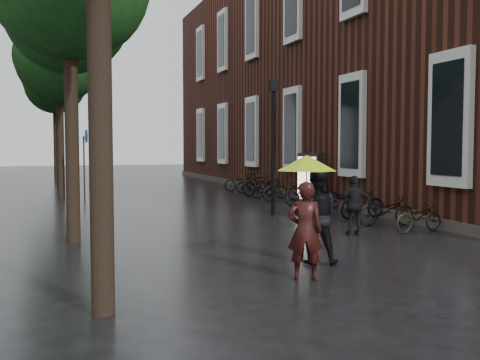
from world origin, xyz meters
name	(u,v)px	position (x,y,z in m)	size (l,w,h in m)	color
ground	(397,306)	(0.00, 0.00, 0.00)	(120.00, 120.00, 0.00)	black
brick_building	(349,75)	(10.47, 19.46, 5.99)	(10.20, 33.20, 12.00)	#38160F
street_trees	(62,39)	(-3.99, 15.91, 6.34)	(4.33, 34.03, 8.91)	black
person_burgundy	(305,231)	(-0.53, 1.91, 0.85)	(0.62, 0.40, 1.69)	black
person_black	(316,216)	(0.24, 3.02, 0.93)	(0.90, 0.70, 1.85)	black
lime_umbrella	(307,163)	(-0.24, 2.46, 1.98)	(1.12, 1.12, 1.65)	black
pedestrian_walking	(355,205)	(2.76, 5.81, 0.77)	(0.90, 0.37, 1.53)	black
parked_bicycles	(301,193)	(4.58, 12.80, 0.47)	(2.02, 14.97, 1.04)	black
ad_lightbox	(310,179)	(4.86, 12.63, 1.00)	(0.30, 1.32, 2.00)	black
lamp_post	(273,134)	(2.35, 10.26, 2.68)	(0.23, 0.23, 4.42)	black
cycle_sign	(85,154)	(-3.14, 17.04, 1.95)	(0.16, 0.54, 2.95)	#262628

